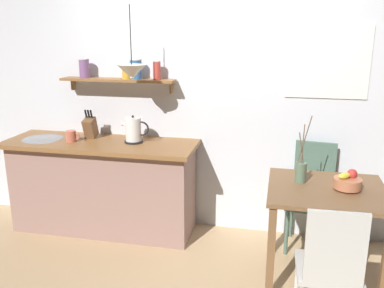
{
  "coord_description": "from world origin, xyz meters",
  "views": [
    {
      "loc": [
        0.65,
        -3.22,
        1.94
      ],
      "look_at": [
        -0.1,
        0.25,
        0.95
      ],
      "focal_mm": 38.98,
      "sensor_mm": 36.0,
      "label": 1
    }
  ],
  "objects_px": {
    "twig_vase": "(301,171)",
    "electric_kettle": "(134,130)",
    "knife_block": "(90,127)",
    "coffee_mug_by_sink": "(72,136)",
    "dining_chair_near": "(330,266)",
    "dining_chair_far": "(312,191)",
    "fruit_bowl": "(348,182)",
    "dining_table": "(326,204)",
    "pendant_lamp": "(132,72)"
  },
  "relations": [
    {
      "from": "twig_vase",
      "to": "pendant_lamp",
      "type": "bearing_deg",
      "value": 171.76
    },
    {
      "from": "dining_table",
      "to": "coffee_mug_by_sink",
      "type": "bearing_deg",
      "value": 170.47
    },
    {
      "from": "dining_chair_near",
      "to": "fruit_bowl",
      "type": "xyz_separation_m",
      "value": [
        0.16,
        0.65,
        0.33
      ]
    },
    {
      "from": "dining_chair_near",
      "to": "coffee_mug_by_sink",
      "type": "bearing_deg",
      "value": 155.73
    },
    {
      "from": "coffee_mug_by_sink",
      "to": "pendant_lamp",
      "type": "relative_size",
      "value": 0.22
    },
    {
      "from": "dining_chair_near",
      "to": "electric_kettle",
      "type": "xyz_separation_m",
      "value": [
        -1.69,
        1.12,
        0.52
      ]
    },
    {
      "from": "knife_block",
      "to": "coffee_mug_by_sink",
      "type": "relative_size",
      "value": 2.11
    },
    {
      "from": "electric_kettle",
      "to": "knife_block",
      "type": "distance_m",
      "value": 0.46
    },
    {
      "from": "electric_kettle",
      "to": "pendant_lamp",
      "type": "bearing_deg",
      "value": -68.31
    },
    {
      "from": "dining_chair_near",
      "to": "dining_chair_far",
      "type": "bearing_deg",
      "value": 91.98
    },
    {
      "from": "dining_table",
      "to": "pendant_lamp",
      "type": "relative_size",
      "value": 1.43
    },
    {
      "from": "dining_table",
      "to": "coffee_mug_by_sink",
      "type": "xyz_separation_m",
      "value": [
        -2.29,
        0.38,
        0.31
      ]
    },
    {
      "from": "dining_chair_far",
      "to": "twig_vase",
      "type": "distance_m",
      "value": 0.6
    },
    {
      "from": "electric_kettle",
      "to": "coffee_mug_by_sink",
      "type": "xyz_separation_m",
      "value": [
        -0.58,
        -0.1,
        -0.06
      ]
    },
    {
      "from": "dining_table",
      "to": "dining_chair_near",
      "type": "bearing_deg",
      "value": -91.46
    },
    {
      "from": "dining_table",
      "to": "twig_vase",
      "type": "height_order",
      "value": "twig_vase"
    },
    {
      "from": "fruit_bowl",
      "to": "twig_vase",
      "type": "bearing_deg",
      "value": 165.74
    },
    {
      "from": "pendant_lamp",
      "to": "coffee_mug_by_sink",
      "type": "bearing_deg",
      "value": 173.0
    },
    {
      "from": "fruit_bowl",
      "to": "twig_vase",
      "type": "xyz_separation_m",
      "value": [
        -0.34,
        0.09,
        0.03
      ]
    },
    {
      "from": "fruit_bowl",
      "to": "coffee_mug_by_sink",
      "type": "relative_size",
      "value": 1.51
    },
    {
      "from": "dining_chair_far",
      "to": "electric_kettle",
      "type": "height_order",
      "value": "electric_kettle"
    },
    {
      "from": "dining_chair_near",
      "to": "twig_vase",
      "type": "bearing_deg",
      "value": 103.74
    },
    {
      "from": "fruit_bowl",
      "to": "knife_block",
      "type": "height_order",
      "value": "knife_block"
    },
    {
      "from": "dining_chair_far",
      "to": "fruit_bowl",
      "type": "relative_size",
      "value": 4.68
    },
    {
      "from": "fruit_bowl",
      "to": "electric_kettle",
      "type": "height_order",
      "value": "electric_kettle"
    },
    {
      "from": "coffee_mug_by_sink",
      "to": "knife_block",
      "type": "bearing_deg",
      "value": 51.13
    },
    {
      "from": "dining_chair_far",
      "to": "knife_block",
      "type": "xyz_separation_m",
      "value": [
        -2.11,
        -0.03,
        0.49
      ]
    },
    {
      "from": "fruit_bowl",
      "to": "knife_block",
      "type": "bearing_deg",
      "value": 167.17
    },
    {
      "from": "dining_chair_far",
      "to": "coffee_mug_by_sink",
      "type": "xyz_separation_m",
      "value": [
        -2.23,
        -0.18,
        0.44
      ]
    },
    {
      "from": "twig_vase",
      "to": "electric_kettle",
      "type": "height_order",
      "value": "twig_vase"
    },
    {
      "from": "dining_chair_far",
      "to": "fruit_bowl",
      "type": "xyz_separation_m",
      "value": [
        0.2,
        -0.55,
        0.31
      ]
    },
    {
      "from": "fruit_bowl",
      "to": "knife_block",
      "type": "relative_size",
      "value": 0.72
    },
    {
      "from": "dining_chair_far",
      "to": "pendant_lamp",
      "type": "relative_size",
      "value": 1.57
    },
    {
      "from": "dining_chair_near",
      "to": "electric_kettle",
      "type": "relative_size",
      "value": 3.48
    },
    {
      "from": "electric_kettle",
      "to": "pendant_lamp",
      "type": "height_order",
      "value": "pendant_lamp"
    },
    {
      "from": "fruit_bowl",
      "to": "dining_table",
      "type": "bearing_deg",
      "value": -176.16
    },
    {
      "from": "dining_chair_near",
      "to": "coffee_mug_by_sink",
      "type": "distance_m",
      "value": 2.53
    },
    {
      "from": "dining_table",
      "to": "electric_kettle",
      "type": "distance_m",
      "value": 1.81
    },
    {
      "from": "dining_table",
      "to": "fruit_bowl",
      "type": "bearing_deg",
      "value": 3.84
    },
    {
      "from": "electric_kettle",
      "to": "coffee_mug_by_sink",
      "type": "relative_size",
      "value": 1.95
    },
    {
      "from": "twig_vase",
      "to": "dining_table",
      "type": "bearing_deg",
      "value": -25.93
    },
    {
      "from": "pendant_lamp",
      "to": "dining_table",
      "type": "bearing_deg",
      "value": -10.53
    },
    {
      "from": "dining_table",
      "to": "electric_kettle",
      "type": "bearing_deg",
      "value": 164.2
    },
    {
      "from": "dining_table",
      "to": "knife_block",
      "type": "height_order",
      "value": "knife_block"
    },
    {
      "from": "fruit_bowl",
      "to": "coffee_mug_by_sink",
      "type": "xyz_separation_m",
      "value": [
        -2.43,
        0.37,
        0.12
      ]
    },
    {
      "from": "pendant_lamp",
      "to": "dining_chair_far",
      "type": "bearing_deg",
      "value": 9.32
    },
    {
      "from": "dining_chair_far",
      "to": "electric_kettle",
      "type": "bearing_deg",
      "value": -177.23
    },
    {
      "from": "dining_table",
      "to": "dining_chair_near",
      "type": "distance_m",
      "value": 0.66
    },
    {
      "from": "fruit_bowl",
      "to": "pendant_lamp",
      "type": "height_order",
      "value": "pendant_lamp"
    },
    {
      "from": "dining_table",
      "to": "pendant_lamp",
      "type": "distance_m",
      "value": 1.91
    }
  ]
}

